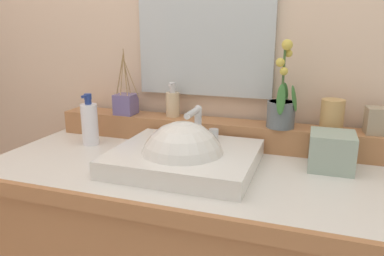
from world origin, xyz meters
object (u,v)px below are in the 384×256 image
object	(u,v)px
lotion_bottle	(90,123)
potted_plant	(282,106)
soap_bar	(162,134)
tissue_box	(332,151)
reed_diffuser	(126,103)
sink_basin	(183,162)
soap_dispenser	(173,103)
trinket_box	(380,121)
tumbler_cup	(332,115)

from	to	relation	value
lotion_bottle	potted_plant	bearing A→B (deg)	11.47
potted_plant	lotion_bottle	bearing A→B (deg)	-168.53
soap_bar	tissue_box	xyz separation A→B (m)	(0.54, 0.03, -0.01)
reed_diffuser	lotion_bottle	bearing A→B (deg)	-117.01
sink_basin	reed_diffuser	size ratio (longest dim) A/B	1.71
soap_dispenser	trinket_box	size ratio (longest dim) A/B	1.53
sink_basin	soap_dispenser	world-z (taller)	soap_dispenser
trinket_box	lotion_bottle	size ratio (longest dim) A/B	0.45
lotion_bottle	tissue_box	world-z (taller)	lotion_bottle
sink_basin	potted_plant	bearing A→B (deg)	43.73
potted_plant	tumbler_cup	xyz separation A→B (m)	(0.16, 0.02, -0.02)
tumbler_cup	tissue_box	world-z (taller)	tumbler_cup
soap_dispenser	lotion_bottle	xyz separation A→B (m)	(-0.26, -0.17, -0.06)
tumbler_cup	reed_diffuser	xyz separation A→B (m)	(-0.75, -0.01, -0.01)
potted_plant	trinket_box	xyz separation A→B (m)	(0.30, 0.02, -0.03)
trinket_box	tissue_box	xyz separation A→B (m)	(-0.14, -0.13, -0.07)
lotion_bottle	reed_diffuser	bearing A→B (deg)	62.99
sink_basin	soap_bar	world-z (taller)	sink_basin
soap_dispenser	tumbler_cup	size ratio (longest dim) A/B	1.26
sink_basin	soap_dispenser	bearing A→B (deg)	117.55
potted_plant	tissue_box	xyz separation A→B (m)	(0.17, -0.11, -0.10)
potted_plant	tissue_box	world-z (taller)	potted_plant
tissue_box	potted_plant	bearing A→B (deg)	146.71
soap_bar	trinket_box	bearing A→B (deg)	12.73
sink_basin	tissue_box	distance (m)	0.45
trinket_box	tumbler_cup	bearing A→B (deg)	174.67
soap_bar	tissue_box	distance (m)	0.54
soap_bar	potted_plant	xyz separation A→B (m)	(0.38, 0.13, 0.09)
tumbler_cup	trinket_box	distance (m)	0.14
tumbler_cup	trinket_box	bearing A→B (deg)	0.18
tumbler_cup	tissue_box	xyz separation A→B (m)	(0.00, -0.13, -0.08)
lotion_bottle	soap_dispenser	bearing A→B (deg)	32.60
sink_basin	potted_plant	xyz separation A→B (m)	(0.26, 0.25, 0.14)
tissue_box	soap_bar	bearing A→B (deg)	-177.24
tumbler_cup	reed_diffuser	size ratio (longest dim) A/B	0.41
soap_bar	reed_diffuser	size ratio (longest dim) A/B	0.28
soap_dispenser	trinket_box	bearing A→B (deg)	-0.94
trinket_box	tissue_box	size ratio (longest dim) A/B	0.65
soap_dispenser	lotion_bottle	distance (m)	0.31
lotion_bottle	trinket_box	bearing A→B (deg)	9.05
potted_plant	reed_diffuser	distance (m)	0.59
soap_bar	tumbler_cup	world-z (taller)	tumbler_cup
potted_plant	reed_diffuser	size ratio (longest dim) A/B	1.16
soap_bar	tissue_box	size ratio (longest dim) A/B	0.54
sink_basin	trinket_box	distance (m)	0.63
trinket_box	soap_bar	bearing A→B (deg)	-172.78
sink_basin	potted_plant	distance (m)	0.39
reed_diffuser	tumbler_cup	bearing A→B (deg)	0.92
soap_bar	tissue_box	bearing A→B (deg)	2.76
sink_basin	reed_diffuser	distance (m)	0.43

